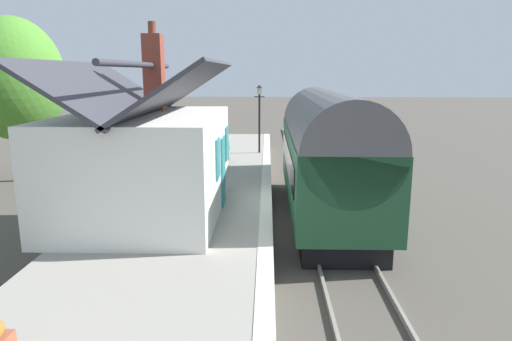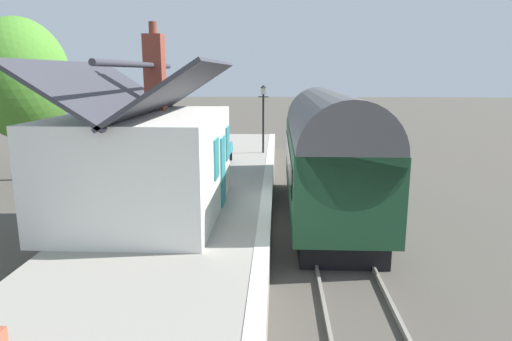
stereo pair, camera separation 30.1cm
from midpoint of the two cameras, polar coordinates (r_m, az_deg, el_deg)
name	(u,v)px [view 1 (the left image)]	position (r m, az deg, el deg)	size (l,w,h in m)	color
ground_plane	(303,230)	(14.77, 5.28, -7.38)	(160.00, 160.00, 0.00)	#4C473F
platform	(190,215)	(14.82, -8.81, -5.51)	(32.00, 5.22, 0.93)	gray
platform_edge_coping	(266,201)	(14.45, 0.67, -3.86)	(32.00, 0.36, 0.02)	beige
rail_near	(354,228)	(14.95, 11.55, -7.07)	(52.00, 0.08, 0.14)	gray
rail_far	(309,228)	(14.76, 5.99, -7.12)	(52.00, 0.08, 0.14)	gray
train	(328,155)	(15.52, 8.45, 1.97)	(9.45, 2.73, 4.32)	black
station_building	(146,160)	(13.37, -14.22, 1.26)	(6.59, 4.45, 5.47)	white
bench_near_building	(225,152)	(20.52, -4.33, 2.26)	(1.41, 0.48, 0.88)	#26727F
bench_by_lamp	(217,161)	(18.49, -5.32, 1.14)	(1.42, 0.49, 0.88)	#26727F
planter_bench_right	(190,146)	(23.81, -8.58, 3.03)	(1.02, 0.32, 0.57)	#9E5138
lamp_post_platform	(259,105)	(22.91, 0.05, 8.13)	(0.32, 0.50, 3.38)	black
tree_behind_building	(15,79)	(23.29, -28.20, 9.97)	(4.65, 4.19, 7.33)	#4C3828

